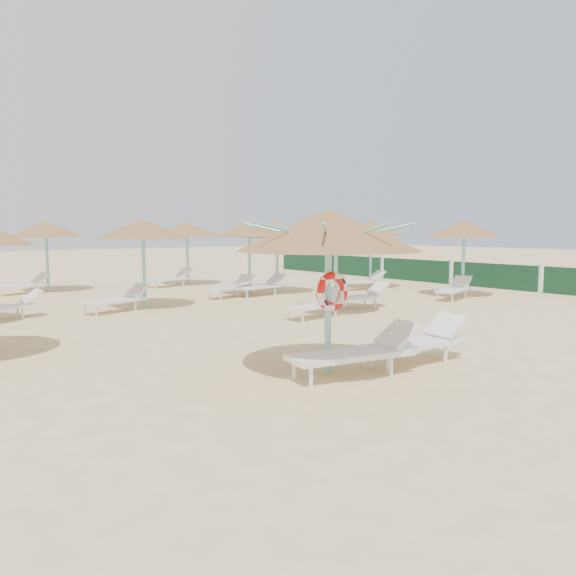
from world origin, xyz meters
TOP-DOWN VIEW (x-y plane):
  - ground at (0.00, 0.00)m, footprint 120.00×120.00m
  - main_palapa at (-0.25, 0.12)m, footprint 3.02×3.02m
  - lounger_main_a at (0.03, -0.32)m, footprint 2.34×1.10m
  - lounger_main_b at (1.51, -0.33)m, footprint 2.22×0.76m
  - palapa_field at (2.49, 10.02)m, footprint 19.54×13.83m
  - windbreak_fence at (14.00, 9.96)m, footprint 0.08×19.84m

SIDE VIEW (x-z plane):
  - ground at x=0.00m, z-range 0.00..0.00m
  - lounger_main_b at x=1.51m, z-range -0.02..0.78m
  - lounger_main_a at x=0.03m, z-range -0.02..0.80m
  - windbreak_fence at x=14.00m, z-range -0.05..1.05m
  - palapa_field at x=2.49m, z-range 0.97..3.68m
  - main_palapa at x=-0.25m, z-range 1.00..3.70m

